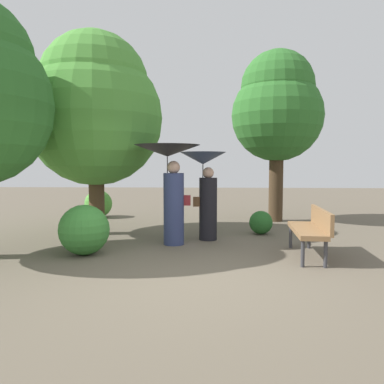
{
  "coord_description": "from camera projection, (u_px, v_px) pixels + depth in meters",
  "views": [
    {
      "loc": [
        0.34,
        -5.18,
        1.59
      ],
      "look_at": [
        0.0,
        2.6,
        1.01
      ],
      "focal_mm": 34.87,
      "sensor_mm": 36.0,
      "label": 1
    }
  ],
  "objects": [
    {
      "name": "bush_path_left",
      "position": [
        98.0,
        204.0,
        11.13
      ],
      "size": [
        0.81,
        0.81,
        0.81
      ],
      "primitive_type": "sphere",
      "color": "#4C9338",
      "rests_on": "ground"
    },
    {
      "name": "tree_near_right",
      "position": [
        277.0,
        107.0,
        10.2
      ],
      "size": [
        2.49,
        2.49,
        4.69
      ],
      "color": "#42301E",
      "rests_on": "ground"
    },
    {
      "name": "tree_near_left",
      "position": [
        95.0,
        108.0,
        8.31
      ],
      "size": [
        3.01,
        3.01,
        4.52
      ],
      "color": "#4C3823",
      "rests_on": "ground"
    },
    {
      "name": "park_bench",
      "position": [
        312.0,
        227.0,
        6.36
      ],
      "size": [
        0.61,
        1.53,
        0.83
      ],
      "rotation": [
        0.0,
        0.0,
        -1.65
      ],
      "color": "#38383D",
      "rests_on": "ground"
    },
    {
      "name": "person_right",
      "position": [
        205.0,
        180.0,
        7.76
      ],
      "size": [
        0.96,
        0.96,
        1.84
      ],
      "rotation": [
        0.0,
        0.0,
        1.71
      ],
      "color": "black",
      "rests_on": "ground"
    },
    {
      "name": "ground_plane",
      "position": [
        184.0,
        276.0,
        5.29
      ],
      "size": [
        40.0,
        40.0,
        0.0
      ],
      "primitive_type": "plane",
      "color": "brown"
    },
    {
      "name": "bush_behind_bench",
      "position": [
        84.0,
        230.0,
        6.52
      ],
      "size": [
        0.88,
        0.88,
        0.88
      ],
      "primitive_type": "sphere",
      "color": "#387F33",
      "rests_on": "ground"
    },
    {
      "name": "bush_path_right",
      "position": [
        261.0,
        222.0,
        8.46
      ],
      "size": [
        0.53,
        0.53,
        0.53
      ],
      "primitive_type": "sphere",
      "color": "#235B23",
      "rests_on": "ground"
    },
    {
      "name": "person_left",
      "position": [
        170.0,
        173.0,
        7.29
      ],
      "size": [
        1.29,
        1.29,
        1.96
      ],
      "rotation": [
        0.0,
        0.0,
        1.71
      ],
      "color": "navy",
      "rests_on": "ground"
    }
  ]
}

